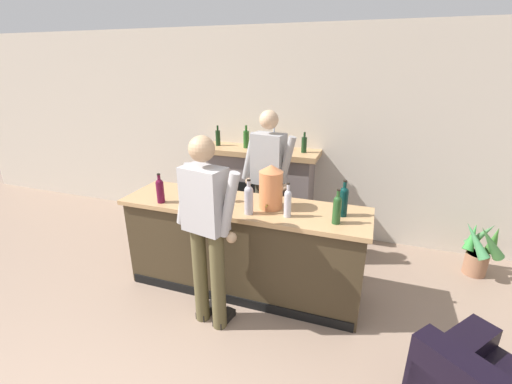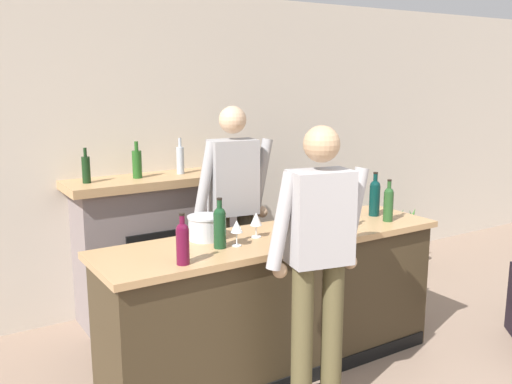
# 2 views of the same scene
# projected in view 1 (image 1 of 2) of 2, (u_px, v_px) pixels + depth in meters

# --- Properties ---
(wall_back_panel) EXTENTS (12.00, 0.07, 2.75)m
(wall_back_panel) POSITION_uv_depth(u_px,v_px,m) (298.00, 135.00, 4.62)
(wall_back_panel) COLOR beige
(wall_back_panel) RESTS_ON ground_plane
(bar_counter) EXTENTS (2.48, 0.67, 0.98)m
(bar_counter) POSITION_uv_depth(u_px,v_px,m) (243.00, 247.00, 3.56)
(bar_counter) COLOR #392D1C
(bar_counter) RESTS_ON ground_plane
(fireplace_stone) EXTENTS (1.58, 0.52, 1.53)m
(fireplace_stone) POSITION_uv_depth(u_px,v_px,m) (260.00, 190.00, 4.79)
(fireplace_stone) COLOR slate
(fireplace_stone) RESTS_ON ground_plane
(potted_plant_corner) EXTENTS (0.49, 0.44, 0.70)m
(potted_plant_corner) POSITION_uv_depth(u_px,v_px,m) (480.00, 248.00, 3.84)
(potted_plant_corner) COLOR #966548
(potted_plant_corner) RESTS_ON ground_plane
(person_customer) EXTENTS (0.65, 0.36, 1.77)m
(person_customer) POSITION_uv_depth(u_px,v_px,m) (207.00, 228.00, 2.89)
(person_customer) COLOR brown
(person_customer) RESTS_ON ground_plane
(person_bartender) EXTENTS (0.65, 0.35, 1.82)m
(person_bartender) POSITION_uv_depth(u_px,v_px,m) (268.00, 181.00, 3.94)
(person_bartender) COLOR #433D2F
(person_bartender) RESTS_ON ground_plane
(copper_dispenser) EXTENTS (0.23, 0.27, 0.43)m
(copper_dispenser) POSITION_uv_depth(u_px,v_px,m) (271.00, 187.00, 3.23)
(copper_dispenser) COLOR #CF7646
(copper_dispenser) RESTS_ON bar_counter
(ice_bucket_steel) EXTENTS (0.24, 0.24, 0.16)m
(ice_bucket_steel) POSITION_uv_depth(u_px,v_px,m) (209.00, 186.00, 3.64)
(ice_bucket_steel) COLOR silver
(ice_bucket_steel) RESTS_ON bar_counter
(wine_bottle_burgundy_dark) EXTENTS (0.08, 0.08, 0.30)m
(wine_bottle_burgundy_dark) POSITION_uv_depth(u_px,v_px,m) (160.00, 190.00, 3.39)
(wine_bottle_burgundy_dark) COLOR #540D28
(wine_bottle_burgundy_dark) RESTS_ON bar_counter
(wine_bottle_cabernet_heavy) EXTENTS (0.08, 0.08, 0.34)m
(wine_bottle_cabernet_heavy) POSITION_uv_depth(u_px,v_px,m) (343.00, 200.00, 3.08)
(wine_bottle_cabernet_heavy) COLOR #082D2A
(wine_bottle_cabernet_heavy) RESTS_ON bar_counter
(wine_bottle_rose_blush) EXTENTS (0.07, 0.07, 0.32)m
(wine_bottle_rose_blush) POSITION_uv_depth(u_px,v_px,m) (337.00, 208.00, 2.94)
(wine_bottle_rose_blush) COLOR #214720
(wine_bottle_rose_blush) RESTS_ON bar_counter
(wine_bottle_port_short) EXTENTS (0.08, 0.08, 0.34)m
(wine_bottle_port_short) POSITION_uv_depth(u_px,v_px,m) (249.00, 199.00, 3.12)
(wine_bottle_port_short) COLOR #ACA6B1
(wine_bottle_port_short) RESTS_ON bar_counter
(wine_bottle_riesling_slim) EXTENTS (0.08, 0.08, 0.32)m
(wine_bottle_riesling_slim) POSITION_uv_depth(u_px,v_px,m) (198.00, 187.00, 3.43)
(wine_bottle_riesling_slim) COLOR #15391E
(wine_bottle_riesling_slim) RESTS_ON bar_counter
(wine_bottle_merlot_tall) EXTENTS (0.07, 0.07, 0.32)m
(wine_bottle_merlot_tall) POSITION_uv_depth(u_px,v_px,m) (288.00, 202.00, 3.07)
(wine_bottle_merlot_tall) COLOR #B3B1BC
(wine_bottle_merlot_tall) RESTS_ON bar_counter
(wine_glass_back_row) EXTENTS (0.08, 0.08, 0.17)m
(wine_glass_back_row) POSITION_uv_depth(u_px,v_px,m) (231.00, 190.00, 3.41)
(wine_glass_back_row) COLOR silver
(wine_glass_back_row) RESTS_ON bar_counter
(wine_glass_mid_counter) EXTENTS (0.08, 0.08, 0.17)m
(wine_glass_mid_counter) POSITION_uv_depth(u_px,v_px,m) (207.00, 191.00, 3.38)
(wine_glass_mid_counter) COLOR silver
(wine_glass_mid_counter) RESTS_ON bar_counter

